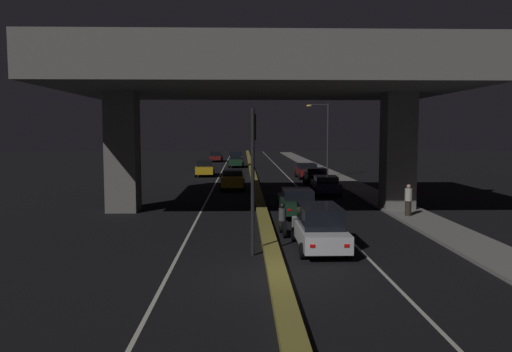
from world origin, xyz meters
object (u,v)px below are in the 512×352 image
at_px(car_dark_blue_third, 326,185).
at_px(car_taxi_yellow_lead_oncoming, 233,179).
at_px(car_taxi_yellow_second_oncoming, 205,168).
at_px(traffic_light_left_of_median, 253,156).
at_px(street_lamp, 325,134).
at_px(car_dark_red_fourth_oncoming, 216,156).
at_px(car_black_fourth, 316,176).
at_px(pedestrian_on_sidewalk, 408,200).
at_px(car_dark_green_second, 297,201).
at_px(car_white_lead, 320,227).
at_px(car_dark_red_fifth, 307,170).
at_px(motorcycle_black_filtering_near, 282,221).
at_px(car_dark_green_third_oncoming, 236,159).

xyz_separation_m(car_dark_blue_third, car_taxi_yellow_lead_oncoming, (-6.80, 3.54, 0.06)).
bearing_deg(car_taxi_yellow_lead_oncoming, car_taxi_yellow_second_oncoming, -165.33).
xyz_separation_m(traffic_light_left_of_median, street_lamp, (7.67, 30.66, 0.69)).
bearing_deg(car_dark_red_fourth_oncoming, street_lamp, 24.65).
height_order(traffic_light_left_of_median, car_black_fourth, traffic_light_left_of_median).
bearing_deg(traffic_light_left_of_median, car_taxi_yellow_lead_oncoming, 93.12).
bearing_deg(pedestrian_on_sidewalk, car_dark_green_second, 169.03).
xyz_separation_m(car_white_lead, car_taxi_yellow_second_oncoming, (-6.88, 32.35, -0.02)).
distance_m(traffic_light_left_of_median, car_taxi_yellow_lead_oncoming, 21.34).
relative_size(car_dark_red_fifth, pedestrian_on_sidewalk, 2.65).
distance_m(car_taxi_yellow_second_oncoming, motorcycle_black_filtering_near, 30.21).
height_order(car_black_fourth, car_dark_red_fourth_oncoming, car_dark_red_fourth_oncoming).
bearing_deg(street_lamp, pedestrian_on_sidewalk, -88.34).
height_order(car_dark_blue_third, car_taxi_yellow_lead_oncoming, car_taxi_yellow_lead_oncoming).
bearing_deg(car_taxi_yellow_lead_oncoming, car_dark_red_fourth_oncoming, -174.78).
height_order(car_black_fourth, car_taxi_yellow_second_oncoming, car_taxi_yellow_second_oncoming).
xyz_separation_m(car_dark_red_fourth_oncoming, pedestrian_on_sidewalk, (12.76, -50.06, 0.14)).
bearing_deg(car_dark_green_second, car_taxi_yellow_second_oncoming, 15.70).
bearing_deg(street_lamp, car_dark_blue_third, -98.80).
bearing_deg(car_black_fourth, car_white_lead, 174.51).
bearing_deg(traffic_light_left_of_median, car_taxi_yellow_second_oncoming, 97.35).
distance_m(street_lamp, motorcycle_black_filtering_near, 28.17).
height_order(traffic_light_left_of_median, car_dark_green_second, traffic_light_left_of_median).
distance_m(traffic_light_left_of_median, car_dark_red_fifth, 30.73).
distance_m(car_dark_green_second, car_black_fourth, 15.80).
xyz_separation_m(traffic_light_left_of_median, car_dark_green_second, (2.58, 8.69, -2.91)).
bearing_deg(car_dark_green_third_oncoming, street_lamp, 33.07).
bearing_deg(car_black_fourth, car_dark_green_third_oncoming, 21.10).
distance_m(car_taxi_yellow_lead_oncoming, car_dark_red_fourth_oncoming, 36.66).
relative_size(traffic_light_left_of_median, car_dark_blue_third, 1.26).
distance_m(car_taxi_yellow_lead_oncoming, motorcycle_black_filtering_near, 17.84).
bearing_deg(car_dark_blue_third, car_dark_green_second, 163.48).
xyz_separation_m(car_black_fourth, car_taxi_yellow_second_oncoming, (-10.18, 9.00, 0.10)).
distance_m(car_white_lead, car_black_fourth, 23.59).
height_order(car_dark_green_second, pedestrian_on_sidewalk, pedestrian_on_sidewalk).
bearing_deg(street_lamp, car_black_fourth, -105.10).
bearing_deg(car_dark_red_fifth, car_taxi_yellow_lead_oncoming, 140.31).
height_order(car_dark_blue_third, car_dark_red_fourth_oncoming, car_dark_red_fourth_oncoming).
height_order(street_lamp, car_taxi_yellow_lead_oncoming, street_lamp).
xyz_separation_m(traffic_light_left_of_median, car_dark_red_fifth, (5.89, 30.03, -2.89)).
relative_size(car_dark_green_second, car_taxi_yellow_second_oncoming, 1.02).
bearing_deg(traffic_light_left_of_median, car_dark_green_third_oncoming, 91.51).
relative_size(street_lamp, pedestrian_on_sidewalk, 4.40).
height_order(car_dark_green_second, car_dark_blue_third, car_dark_green_second).
height_order(car_white_lead, car_dark_red_fifth, car_white_lead).
bearing_deg(car_dark_blue_third, car_white_lead, 172.23).
relative_size(car_dark_red_fifth, car_dark_green_third_oncoming, 1.09).
bearing_deg(car_white_lead, car_taxi_yellow_second_oncoming, 11.70).
height_order(car_dark_green_second, car_taxi_yellow_second_oncoming, car_taxi_yellow_second_oncoming).
distance_m(car_black_fourth, car_dark_green_third_oncoming, 22.38).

